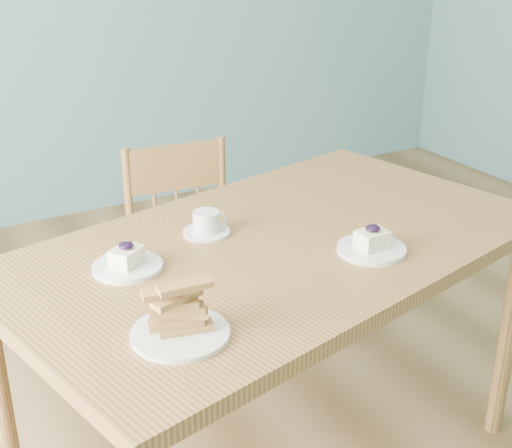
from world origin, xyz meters
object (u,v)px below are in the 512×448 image
object	(u,v)px
dining_table	(278,266)
cheesecake_plate_far	(127,262)
cheesecake_plate_near	(372,245)
coffee_cup	(207,224)
biscotti_plate	(179,318)
dining_chair	(189,263)

from	to	relation	value
dining_table	cheesecake_plate_far	distance (m)	0.43
cheesecake_plate_near	coffee_cup	xyz separation A→B (m)	(-0.32, 0.31, 0.01)
cheesecake_plate_near	biscotti_plate	distance (m)	0.61
dining_table	coffee_cup	xyz separation A→B (m)	(-0.15, 0.13, 0.11)
coffee_cup	biscotti_plate	distance (m)	0.52
cheesecake_plate_far	biscotti_plate	size ratio (longest dim) A/B	0.83
cheesecake_plate_far	biscotti_plate	distance (m)	0.35
dining_chair	cheesecake_plate_far	world-z (taller)	cheesecake_plate_far
coffee_cup	cheesecake_plate_near	bearing A→B (deg)	-32.68
dining_table	cheesecake_plate_far	world-z (taller)	cheesecake_plate_far
dining_chair	cheesecake_plate_near	xyz separation A→B (m)	(0.16, -0.82, 0.37)
cheesecake_plate_far	coffee_cup	size ratio (longest dim) A/B	1.34
cheesecake_plate_far	biscotti_plate	bearing A→B (deg)	-91.71
cheesecake_plate_far	coffee_cup	bearing A→B (deg)	19.91
dining_table	biscotti_plate	bearing A→B (deg)	-157.13
cheesecake_plate_near	cheesecake_plate_far	bearing A→B (deg)	159.69
dining_chair	cheesecake_plate_far	size ratio (longest dim) A/B	4.92
cheesecake_plate_far	dining_chair	bearing A→B (deg)	54.69
dining_table	coffee_cup	size ratio (longest dim) A/B	12.57
dining_chair	cheesecake_plate_near	bearing A→B (deg)	-72.22
dining_chair	biscotti_plate	size ratio (longest dim) A/B	4.11
dining_table	cheesecake_plate_far	bearing A→B (deg)	161.71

